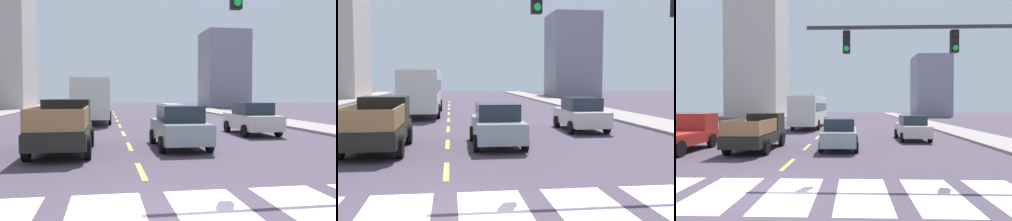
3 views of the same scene
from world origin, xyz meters
TOP-DOWN VIEW (x-y plane):
  - ground_plane at (0.00, 0.00)m, footprint 160.00×160.00m
  - sidewalk_right at (12.04, 18.00)m, footprint 3.19×110.00m
  - sidewalk_left at (-12.04, 18.00)m, footprint 3.19×110.00m
  - crosswalk_stripe_4 at (-0.99, 0.00)m, footprint 1.45×3.33m
  - crosswalk_stripe_5 at (0.99, 0.00)m, footprint 1.45×3.33m
  - crosswalk_stripe_6 at (2.98, 0.00)m, footprint 1.45×3.33m
  - crosswalk_stripe_7 at (4.97, 0.00)m, footprint 1.45×3.33m
  - crosswalk_stripe_8 at (6.96, 0.00)m, footprint 1.45×3.33m
  - lane_dash_0 at (0.00, 4.00)m, footprint 0.16×2.40m
  - lane_dash_1 at (0.00, 9.00)m, footprint 0.16×2.40m
  - lane_dash_2 at (0.00, 14.00)m, footprint 0.16×2.40m
  - lane_dash_3 at (0.00, 19.00)m, footprint 0.16×2.40m
  - lane_dash_4 at (0.00, 24.00)m, footprint 0.16×2.40m
  - lane_dash_5 at (0.00, 29.00)m, footprint 0.16×2.40m
  - lane_dash_6 at (0.00, 34.00)m, footprint 0.16×2.40m
  - lane_dash_7 at (0.00, 39.00)m, footprint 0.16×2.40m
  - pickup_stakebed at (-2.55, 8.18)m, footprint 2.18×5.20m
  - pickup_dark at (-6.43, 7.50)m, footprint 2.18×5.20m
  - city_bus at (-1.92, 22.96)m, footprint 2.72×10.80m
  - sedan_mid at (1.96, 8.30)m, footprint 2.02×4.40m
  - sedan_near_left at (6.80, 12.59)m, footprint 2.02×4.40m
  - traffic_signal_gantry at (7.72, 3.12)m, footprint 10.19×0.27m
  - tower_tall_centre at (-16.49, 50.78)m, footprint 9.76×10.95m
  - block_mid_left at (18.73, 54.06)m, footprint 7.00×7.64m

SIDE VIEW (x-z plane):
  - ground_plane at x=0.00m, z-range 0.00..0.00m
  - lane_dash_0 at x=0.00m, z-range 0.00..0.01m
  - lane_dash_1 at x=0.00m, z-range 0.00..0.01m
  - lane_dash_2 at x=0.00m, z-range 0.00..0.01m
  - lane_dash_3 at x=0.00m, z-range 0.00..0.01m
  - lane_dash_4 at x=0.00m, z-range 0.00..0.01m
  - lane_dash_5 at x=0.00m, z-range 0.00..0.01m
  - lane_dash_6 at x=0.00m, z-range 0.00..0.01m
  - lane_dash_7 at x=0.00m, z-range 0.00..0.01m
  - crosswalk_stripe_4 at x=-0.99m, z-range 0.00..0.01m
  - crosswalk_stripe_5 at x=0.99m, z-range 0.00..0.01m
  - crosswalk_stripe_6 at x=2.98m, z-range 0.00..0.01m
  - crosswalk_stripe_7 at x=4.97m, z-range 0.00..0.01m
  - crosswalk_stripe_8 at x=6.96m, z-range 0.00..0.01m
  - sidewalk_right at x=12.04m, z-range 0.00..0.15m
  - sidewalk_left at x=-12.04m, z-range 0.00..0.15m
  - sedan_mid at x=1.96m, z-range 0.00..1.72m
  - sedan_near_left at x=6.80m, z-range 0.00..1.72m
  - pickup_dark at x=-6.43m, z-range -0.06..1.90m
  - pickup_stakebed at x=-2.55m, z-range -0.04..1.92m
  - city_bus at x=-1.92m, z-range 0.29..3.61m
  - traffic_signal_gantry at x=7.72m, z-range 1.24..7.24m
  - block_mid_left at x=18.73m, z-range 0.00..12.50m
  - tower_tall_centre at x=-16.49m, z-range 0.00..26.83m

